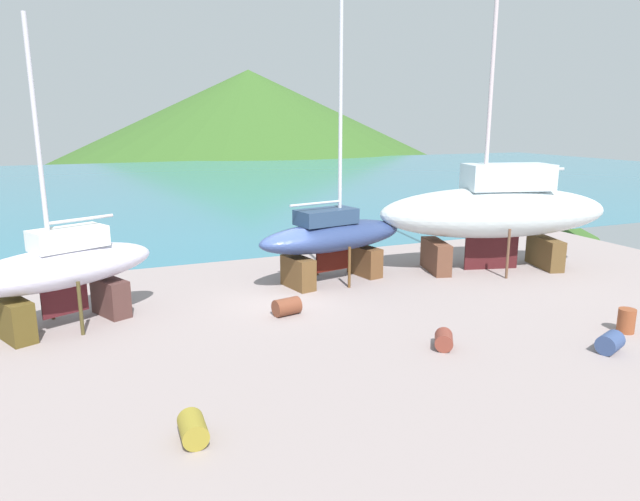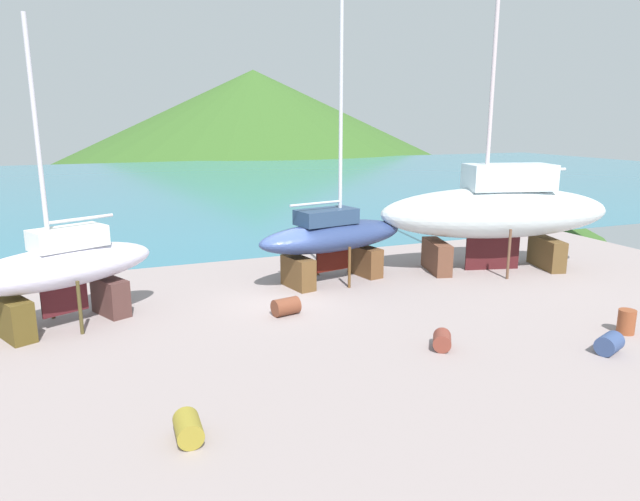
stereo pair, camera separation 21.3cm
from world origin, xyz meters
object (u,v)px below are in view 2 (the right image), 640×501
sailboat_far_slipway (62,269)px  barrel_blue_faded (188,428)px  sailboat_small_center (496,211)px  barrel_ochre (609,344)px  sailboat_mid_port (333,238)px  barrel_rust_far (286,307)px  barrel_rust_mid (442,340)px  barrel_by_slipway (626,322)px

sailboat_far_slipway → barrel_blue_faded: (2.66, -8.63, -1.68)m
sailboat_small_center → barrel_ochre: sailboat_small_center is taller
sailboat_mid_port → barrel_rust_far: 4.94m
sailboat_far_slipway → barrel_rust_mid: sailboat_far_slipway is taller
sailboat_far_slipway → barrel_by_slipway: sailboat_far_slipway is taller
barrel_rust_mid → barrel_ochre: barrel_ochre is taller
sailboat_mid_port → sailboat_far_slipway: bearing=177.5°
barrel_rust_far → barrel_ochre: barrel_rust_far is taller
sailboat_mid_port → barrel_rust_mid: 8.21m
sailboat_small_center → barrel_rust_far: (-10.89, -2.47, -2.42)m
barrel_by_slipway → barrel_rust_far: (-9.67, 5.78, -0.09)m
barrel_rust_mid → barrel_rust_far: size_ratio=0.83×
sailboat_far_slipway → barrel_ochre: size_ratio=12.07×
barrel_by_slipway → barrel_ochre: (-1.85, -1.00, -0.10)m
sailboat_mid_port → barrel_by_slipway: sailboat_mid_port is taller
sailboat_small_center → barrel_ochre: bearing=85.9°
barrel_rust_far → barrel_ochre: 10.36m
barrel_rust_mid → barrel_blue_faded: size_ratio=0.86×
barrel_rust_mid → barrel_ochre: (4.41, -2.12, 0.03)m
barrel_by_slipway → sailboat_small_center: bearing=81.6°
barrel_by_slipway → barrel_ochre: barrel_by_slipway is taller
sailboat_small_center → barrel_by_slipway: 8.66m
barrel_by_slipway → barrel_ochre: size_ratio=0.97×
sailboat_far_slipway → barrel_rust_far: bearing=141.0°
sailboat_mid_port → barrel_by_slipway: bearing=-66.6°
sailboat_mid_port → barrel_rust_far: sailboat_mid_port is taller
sailboat_small_center → barrel_rust_far: size_ratio=17.38×
sailboat_small_center → barrel_ochre: (-3.06, -9.25, -2.42)m
sailboat_mid_port → barrel_rust_mid: sailboat_mid_port is taller
barrel_rust_far → sailboat_far_slipway: bearing=166.8°
sailboat_small_center → barrel_blue_faded: bearing=45.7°
barrel_ochre → sailboat_far_slipway: bearing=150.6°
barrel_rust_far → barrel_ochre: (7.83, -6.78, -0.01)m
sailboat_far_slipway → barrel_blue_faded: size_ratio=11.09×
sailboat_far_slipway → sailboat_mid_port: size_ratio=0.84×
sailboat_mid_port → barrel_rust_far: bearing=-145.4°
barrel_rust_mid → barrel_rust_far: 5.78m
barrel_by_slipway → sailboat_mid_port: bearing=125.2°
sailboat_far_slipway → barrel_rust_mid: 12.46m
sailboat_mid_port → barrel_blue_faded: 13.00m
sailboat_far_slipway → sailboat_small_center: sailboat_small_center is taller
sailboat_far_slipway → sailboat_small_center: size_ratio=0.62×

